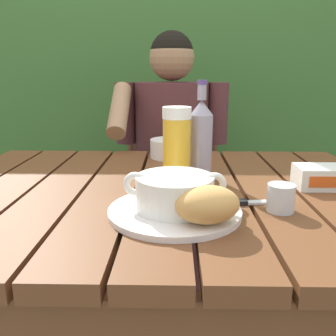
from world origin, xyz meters
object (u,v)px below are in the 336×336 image
(beer_bottle, at_px, (201,138))
(butter_tub, at_px, (319,177))
(chair_near_diner, at_px, (172,182))
(bread_roll, at_px, (207,204))
(person_eating, at_px, (171,147))
(serving_plate, at_px, (175,211))
(soup_bowl, at_px, (175,191))
(beer_glass, at_px, (177,145))
(water_glass_small, at_px, (281,198))
(table_knife, at_px, (245,202))
(diner_bowl, at_px, (170,148))

(beer_bottle, distance_m, butter_tub, 0.31)
(chair_near_diner, height_order, bread_roll, chair_near_diner)
(person_eating, xyz_separation_m, serving_plate, (0.02, -0.84, 0.04))
(soup_bowl, relative_size, bread_roll, 1.49)
(beer_glass, distance_m, water_glass_small, 0.30)
(person_eating, relative_size, butter_tub, 10.20)
(bread_roll, xyz_separation_m, beer_bottle, (0.01, 0.33, 0.06))
(water_glass_small, bearing_deg, bread_roll, -150.88)
(serving_plate, relative_size, beer_glass, 1.38)
(serving_plate, xyz_separation_m, bread_roll, (0.06, -0.07, 0.04))
(beer_glass, bearing_deg, water_glass_small, -42.79)
(water_glass_small, relative_size, butter_tub, 0.50)
(person_eating, height_order, butter_tub, person_eating)
(serving_plate, distance_m, beer_bottle, 0.29)
(chair_near_diner, xyz_separation_m, bread_roll, (0.07, -1.11, 0.30))
(chair_near_diner, distance_m, soup_bowl, 1.08)
(bread_roll, distance_m, table_knife, 0.17)
(beer_glass, height_order, table_knife, beer_glass)
(soup_bowl, height_order, bread_roll, soup_bowl)
(diner_bowl, bearing_deg, bread_roll, -82.62)
(beer_glass, height_order, butter_tub, beer_glass)
(soup_bowl, distance_m, butter_tub, 0.41)
(soup_bowl, distance_m, beer_bottle, 0.28)
(butter_tub, relative_size, table_knife, 0.81)
(beer_bottle, xyz_separation_m, table_knife, (0.09, -0.20, -0.11))
(butter_tub, xyz_separation_m, diner_bowl, (-0.38, 0.33, 0.00))
(serving_plate, bearing_deg, beer_glass, 88.81)
(butter_tub, bearing_deg, soup_bowl, -153.08)
(beer_glass, xyz_separation_m, table_knife, (0.15, -0.16, -0.09))
(serving_plate, xyz_separation_m, beer_bottle, (0.07, 0.26, 0.10))
(beer_glass, relative_size, butter_tub, 1.70)
(chair_near_diner, xyz_separation_m, beer_glass, (0.02, -0.82, 0.35))
(beer_glass, bearing_deg, chair_near_diner, 91.38)
(water_glass_small, bearing_deg, person_eating, 106.05)
(person_eating, distance_m, bread_roll, 0.92)
(soup_bowl, distance_m, table_knife, 0.17)
(person_eating, bearing_deg, water_glass_small, -73.95)
(bread_roll, relative_size, beer_bottle, 0.53)
(soup_bowl, height_order, water_glass_small, soup_bowl)
(beer_bottle, bearing_deg, person_eating, 98.52)
(chair_near_diner, relative_size, water_glass_small, 16.15)
(person_eating, height_order, beer_bottle, person_eating)
(beer_bottle, bearing_deg, butter_tub, -14.98)
(chair_near_diner, bearing_deg, table_knife, -80.15)
(water_glass_small, distance_m, butter_tub, 0.22)
(chair_near_diner, bearing_deg, serving_plate, -89.16)
(serving_plate, height_order, butter_tub, butter_tub)
(bread_roll, height_order, beer_bottle, beer_bottle)
(soup_bowl, xyz_separation_m, table_knife, (0.16, 0.06, -0.04))
(butter_tub, bearing_deg, diner_bowl, 139.11)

